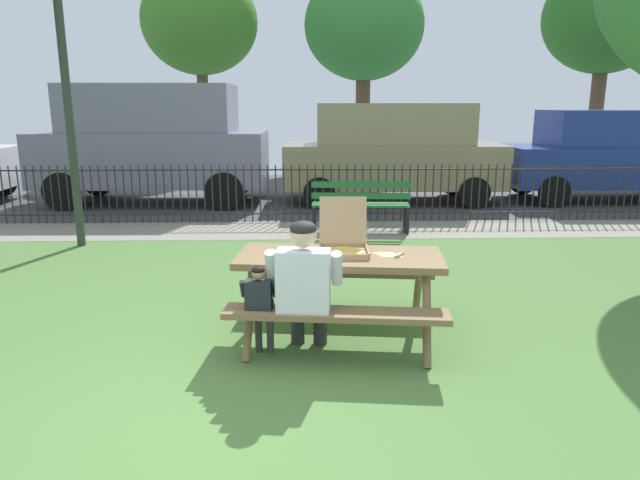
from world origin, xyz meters
name	(u,v)px	position (x,y,z in m)	size (l,w,h in m)	color
ground	(234,344)	(0.00, 1.36, -0.01)	(28.00, 10.71, 0.02)	#507A3A
cobblestone_walkway	(266,231)	(0.00, 6.01, 0.00)	(28.00, 1.40, 0.01)	gray
street_asphalt	(277,193)	(0.00, 10.25, -0.01)	(28.00, 7.08, 0.01)	#424247
picnic_table_foreground	(340,273)	(0.94, 1.49, 0.60)	(1.95, 1.67, 0.79)	brown
pizza_box_open	(344,243)	(0.98, 1.57, 0.86)	(0.44, 0.51, 0.48)	tan
pizza_slice_on_table	(390,254)	(1.38, 1.47, 0.78)	(0.27, 0.24, 0.02)	#F0DE74
adult_at_table	(305,283)	(0.63, 1.02, 0.66)	(0.63, 0.62, 1.19)	#2B2B2B
child_at_table	(260,302)	(0.27, 1.03, 0.50)	(0.32, 0.31, 0.82)	#383838
iron_fence_streetside	(268,193)	(0.00, 6.71, 0.52)	(23.16, 0.03, 1.02)	#2D2823
park_bench_center	(360,207)	(1.57, 5.87, 0.42)	(1.62, 0.56, 0.85)	#22672D
lamp_post_walkway	(62,49)	(-2.71, 5.06, 2.81)	(0.28, 0.28, 4.69)	#2D382D
parked_car_center	(153,141)	(-2.52, 8.89, 1.31)	(4.74, 2.14, 2.46)	gray
parked_car_right	(392,151)	(2.54, 8.89, 1.10)	(4.64, 2.04, 2.08)	#978962
parked_car_far_right	(608,154)	(7.23, 8.89, 1.01)	(4.44, 1.98, 1.94)	navy
far_tree_midleft	(200,22)	(-2.53, 15.52, 4.53)	(3.58, 3.58, 6.17)	brown
far_tree_center	(364,27)	(2.58, 15.52, 4.42)	(3.74, 3.74, 6.14)	brown
far_tree_midright	(606,18)	(10.24, 15.52, 4.71)	(3.88, 3.88, 6.49)	brown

